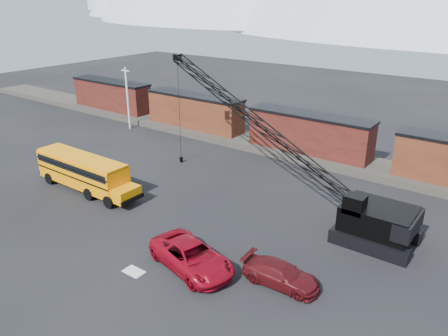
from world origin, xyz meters
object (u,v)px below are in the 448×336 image
object	(u,v)px
school_bus	(85,172)
red_pickup	(192,256)
crawler_crane	(258,124)
maroon_suv	(281,274)

from	to	relation	value
school_bus	red_pickup	world-z (taller)	school_bus
school_bus	crawler_crane	distance (m)	16.10
red_pickup	maroon_suv	world-z (taller)	red_pickup
red_pickup	maroon_suv	distance (m)	5.83
school_bus	crawler_crane	xyz separation A→B (m)	(12.80, 8.58, 4.68)
maroon_suv	crawler_crane	world-z (taller)	crawler_crane
red_pickup	school_bus	bearing A→B (deg)	90.74
school_bus	crawler_crane	size ratio (longest dim) A/B	0.46
school_bus	red_pickup	xyz separation A→B (m)	(15.61, -3.65, -0.89)
school_bus	maroon_suv	distance (m)	21.20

